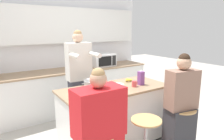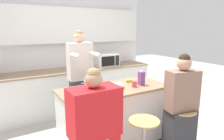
% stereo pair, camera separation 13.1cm
% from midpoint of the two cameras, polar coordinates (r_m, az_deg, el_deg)
% --- Properties ---
extents(wall_back, '(3.78, 0.22, 2.70)m').
position_cam_midpoint_polar(wall_back, '(4.59, -14.00, 8.75)').
color(wall_back, white).
rests_on(wall_back, ground_plane).
extents(back_counter, '(3.51, 0.69, 0.90)m').
position_cam_midpoint_polar(back_counter, '(4.47, -11.88, -5.46)').
color(back_counter, white).
rests_on(back_counter, ground_plane).
extents(kitchen_island, '(1.63, 0.75, 0.90)m').
position_cam_midpoint_polar(kitchen_island, '(3.11, -0.46, -12.92)').
color(kitchen_island, black).
rests_on(kitchen_island, ground_plane).
extents(bar_stool_rightmost, '(0.38, 0.38, 0.67)m').
position_cam_midpoint_polar(bar_stool_rightmost, '(3.08, 17.84, -15.61)').
color(bar_stool_rightmost, tan).
rests_on(bar_stool_rightmost, ground_plane).
extents(person_cooking, '(0.41, 0.57, 1.74)m').
position_cam_midpoint_polar(person_cooking, '(3.39, -10.38, -3.72)').
color(person_cooking, '#383842').
rests_on(person_cooking, ground_plane).
extents(person_wrapped_blanket, '(0.52, 0.29, 1.38)m').
position_cam_midpoint_polar(person_wrapped_blanket, '(2.20, -5.51, -18.63)').
color(person_wrapped_blanket, red).
rests_on(person_wrapped_blanket, ground_plane).
extents(person_seated_near, '(0.47, 0.33, 1.44)m').
position_cam_midpoint_polar(person_seated_near, '(2.97, 17.79, -10.63)').
color(person_seated_near, '#333338').
rests_on(person_seated_near, ground_plane).
extents(cooking_pot, '(0.36, 0.27, 0.12)m').
position_cam_midpoint_polar(cooking_pot, '(2.91, -6.69, -4.05)').
color(cooking_pot, '#B7BABC').
rests_on(cooking_pot, kitchen_island).
extents(fruit_bowl, '(0.23, 0.23, 0.06)m').
position_cam_midpoint_polar(fruit_bowl, '(2.91, -0.10, -4.64)').
color(fruit_bowl, silver).
rests_on(fruit_bowl, kitchen_island).
extents(mixing_bowl_steel, '(0.23, 0.23, 0.06)m').
position_cam_midpoint_polar(mixing_bowl_steel, '(2.58, -11.26, -7.07)').
color(mixing_bowl_steel, white).
rests_on(mixing_bowl_steel, kitchen_island).
extents(coffee_cup_near, '(0.11, 0.07, 0.09)m').
position_cam_midpoint_polar(coffee_cup_near, '(2.99, 5.14, -3.93)').
color(coffee_cup_near, '#DB4C51').
rests_on(coffee_cup_near, kitchen_island).
extents(banana_bunch, '(0.17, 0.12, 0.06)m').
position_cam_midpoint_polar(banana_bunch, '(3.28, 3.56, -2.86)').
color(banana_bunch, yellow).
rests_on(banana_bunch, kitchen_island).
extents(juice_carton, '(0.08, 0.08, 0.22)m').
position_cam_midpoint_polar(juice_carton, '(3.09, 7.06, -2.30)').
color(juice_carton, '#7A428E').
rests_on(juice_carton, kitchen_island).
extents(microwave, '(0.53, 0.37, 0.28)m').
position_cam_midpoint_polar(microwave, '(4.60, -3.46, 2.86)').
color(microwave, white).
rests_on(microwave, back_counter).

